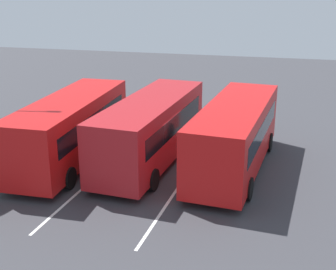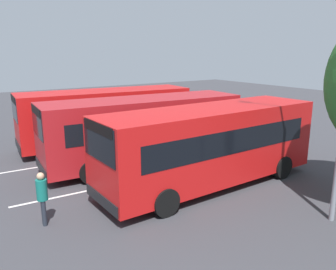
# 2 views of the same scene
# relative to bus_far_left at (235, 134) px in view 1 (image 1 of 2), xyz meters

# --- Properties ---
(ground_plane) EXTENTS (67.42, 67.42, 0.00)m
(ground_plane) POSITION_rel_bus_far_left_xyz_m (-0.80, 3.79, -1.67)
(ground_plane) COLOR #38383D
(bus_far_left) EXTENTS (9.28, 3.25, 3.03)m
(bus_far_left) POSITION_rel_bus_far_left_xyz_m (0.00, 0.00, 0.00)
(bus_far_left) COLOR red
(bus_far_left) RESTS_ON ground
(bus_center_left) EXTENTS (9.26, 3.17, 3.03)m
(bus_center_left) POSITION_rel_bus_far_left_xyz_m (-0.10, 3.88, 0.00)
(bus_center_left) COLOR #AD191E
(bus_center_left) RESTS_ON ground
(bus_center_right) EXTENTS (9.15, 2.77, 3.03)m
(bus_center_right) POSITION_rel_bus_far_left_xyz_m (-0.91, 7.56, 0.00)
(bus_center_right) COLOR red
(bus_center_right) RESTS_ON ground
(pedestrian) EXTENTS (0.36, 0.36, 1.65)m
(pedestrian) POSITION_rel_bus_far_left_xyz_m (5.26, 7.21, -0.70)
(pedestrian) COLOR #232833
(pedestrian) RESTS_ON ground
(lane_stripe_outer_left) EXTENTS (13.56, 0.74, 0.01)m
(lane_stripe_outer_left) POSITION_rel_bus_far_left_xyz_m (-0.80, 1.91, -1.67)
(lane_stripe_outer_left) COLOR silver
(lane_stripe_outer_left) RESTS_ON ground
(lane_stripe_inner_left) EXTENTS (13.56, 0.74, 0.01)m
(lane_stripe_inner_left) POSITION_rel_bus_far_left_xyz_m (-0.80, 5.67, -1.67)
(lane_stripe_inner_left) COLOR silver
(lane_stripe_inner_left) RESTS_ON ground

